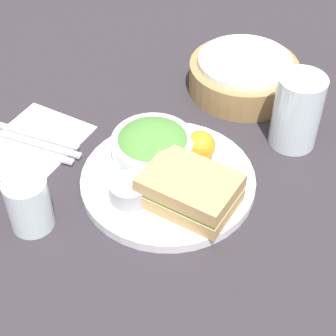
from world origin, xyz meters
TOP-DOWN VIEW (x-y plane):
  - ground_plane at (0.00, 0.00)m, footprint 4.00×4.00m
  - plate at (0.00, 0.00)m, footprint 0.28×0.28m
  - sandwich at (0.06, -0.03)m, footprint 0.14×0.10m
  - salad_bowl at (-0.04, 0.03)m, footprint 0.13×0.13m
  - dressing_cup at (-0.03, -0.07)m, footprint 0.06×0.06m
  - orange_wedge at (0.02, 0.07)m, footprint 0.05×0.05m
  - drink_glass at (0.14, 0.20)m, footprint 0.08×0.08m
  - bread_basket at (0.00, 0.30)m, footprint 0.21×0.21m
  - napkin at (-0.25, -0.03)m, footprint 0.15×0.19m
  - fork at (-0.25, -0.05)m, footprint 0.18×0.03m
  - knife at (-0.25, -0.03)m, footprint 0.19×0.04m
  - spoon at (-0.26, -0.01)m, footprint 0.17×0.03m
  - water_glass at (-0.14, -0.17)m, footprint 0.06×0.06m

SIDE VIEW (x-z plane):
  - ground_plane at x=0.00m, z-range 0.00..0.00m
  - napkin at x=-0.25m, z-range 0.00..0.00m
  - fork at x=-0.25m, z-range 0.00..0.01m
  - knife at x=-0.25m, z-range 0.00..0.01m
  - spoon at x=-0.26m, z-range 0.00..0.01m
  - plate at x=0.00m, z-range 0.00..0.02m
  - dressing_cup at x=-0.03m, z-range 0.02..0.05m
  - bread_basket at x=0.00m, z-range 0.00..0.07m
  - orange_wedge at x=0.02m, z-range 0.02..0.07m
  - sandwich at x=0.06m, z-range 0.02..0.07m
  - water_glass at x=-0.14m, z-range 0.00..0.09m
  - salad_bowl at x=-0.04m, z-range 0.01..0.08m
  - drink_glass at x=0.14m, z-range 0.00..0.13m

